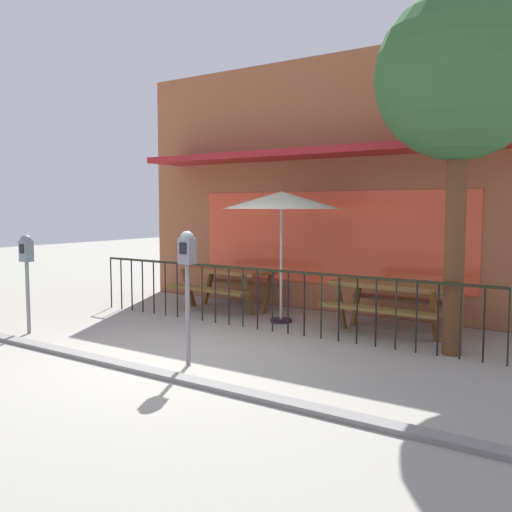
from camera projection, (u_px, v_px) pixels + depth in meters
ground at (179, 358)px, 7.18m from camera, size 40.00×40.00×0.00m
pub_storefront at (332, 185)px, 10.43m from camera, size 8.38×1.49×4.64m
patio_fence_front at (265, 288)px, 8.75m from camera, size 7.06×0.04×0.97m
picnic_table_left at (227, 277)px, 10.53m from camera, size 1.90×1.49×0.79m
picnic_table_right at (393, 293)px, 8.58m from camera, size 1.83×1.41×0.79m
patio_umbrella at (281, 201)px, 9.26m from camera, size 1.94×1.94×2.17m
parking_meter_near at (26, 258)px, 8.50m from camera, size 0.18×0.17×1.50m
parking_meter_far at (187, 262)px, 6.75m from camera, size 0.18×0.17×1.64m
street_tree at (460, 79)px, 7.07m from camera, size 2.13×2.13×4.63m
curb_edge at (139, 371)px, 6.62m from camera, size 11.73×0.20×0.11m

